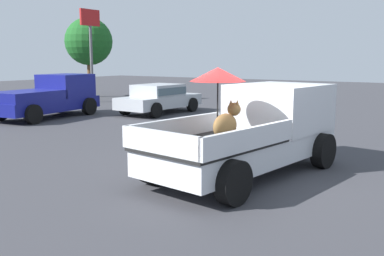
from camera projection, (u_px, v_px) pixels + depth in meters
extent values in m
plane|color=#38383D|center=(244.00, 175.00, 9.53)|extent=(80.00, 80.00, 0.00)
cylinder|color=black|center=(252.00, 140.00, 11.40)|extent=(0.83, 0.39, 0.80)
cylinder|color=black|center=(323.00, 151.00, 10.12)|extent=(0.83, 0.39, 0.80)
cylinder|color=black|center=(154.00, 164.00, 8.81)|extent=(0.83, 0.39, 0.80)
cylinder|color=black|center=(233.00, 182.00, 7.53)|extent=(0.83, 0.39, 0.80)
cube|color=silver|center=(245.00, 149.00, 9.44)|extent=(5.21, 2.50, 0.50)
cube|color=silver|center=(279.00, 107.00, 10.35)|extent=(2.35, 2.14, 1.08)
cube|color=#4C606B|center=(300.00, 96.00, 11.06)|extent=(0.31, 1.71, 0.64)
cube|color=black|center=(211.00, 144.00, 8.54)|extent=(3.04, 2.22, 0.06)
cube|color=silver|center=(177.00, 128.00, 9.11)|extent=(2.79, 0.50, 0.40)
cube|color=silver|center=(251.00, 138.00, 7.90)|extent=(2.79, 0.50, 0.40)
cube|color=silver|center=(161.00, 143.00, 7.51)|extent=(0.36, 1.84, 0.40)
ellipsoid|color=olive|center=(225.00, 126.00, 8.93)|extent=(0.72, 0.41, 0.52)
sphere|color=olive|center=(234.00, 109.00, 9.11)|extent=(0.32, 0.32, 0.28)
cone|color=olive|center=(231.00, 102.00, 9.14)|extent=(0.10, 0.10, 0.12)
cone|color=olive|center=(237.00, 103.00, 9.03)|extent=(0.10, 0.10, 0.12)
cylinder|color=black|center=(218.00, 109.00, 8.90)|extent=(0.03, 0.03, 1.21)
cone|color=red|center=(218.00, 74.00, 8.79)|extent=(1.28, 1.28, 0.28)
cylinder|color=black|center=(57.00, 104.00, 20.48)|extent=(0.78, 0.33, 0.76)
cylinder|color=black|center=(89.00, 106.00, 19.61)|extent=(0.78, 0.33, 0.76)
cylinder|color=black|center=(33.00, 114.00, 16.81)|extent=(0.78, 0.33, 0.76)
cube|color=navy|center=(46.00, 105.00, 18.62)|extent=(4.95, 2.26, 0.50)
cube|color=navy|center=(66.00, 86.00, 19.55)|extent=(2.07, 1.98, 1.00)
cube|color=navy|center=(27.00, 96.00, 17.67)|extent=(2.86, 2.05, 0.40)
cylinder|color=black|center=(163.00, 103.00, 21.75)|extent=(0.67, 0.24, 0.66)
cylinder|color=black|center=(192.00, 105.00, 20.75)|extent=(0.67, 0.24, 0.66)
cylinder|color=black|center=(125.00, 108.00, 19.56)|extent=(0.67, 0.24, 0.66)
cylinder|color=black|center=(156.00, 110.00, 18.56)|extent=(0.67, 0.24, 0.66)
cube|color=#ADB2B7|center=(160.00, 101.00, 20.12)|extent=(4.35, 1.89, 0.52)
cube|color=#ADB2B7|center=(158.00, 91.00, 19.96)|extent=(2.15, 1.66, 0.56)
cube|color=#4C606B|center=(158.00, 91.00, 19.96)|extent=(2.09, 1.74, 0.32)
cylinder|color=#59595B|center=(92.00, 64.00, 24.96)|extent=(0.16, 0.16, 4.30)
cube|color=#B21E1E|center=(90.00, 17.00, 24.55)|extent=(1.40, 0.12, 0.90)
cylinder|color=brown|center=(90.00, 78.00, 28.50)|extent=(0.32, 0.32, 2.50)
sphere|color=#19561E|center=(89.00, 41.00, 28.14)|extent=(3.03, 3.03, 3.03)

